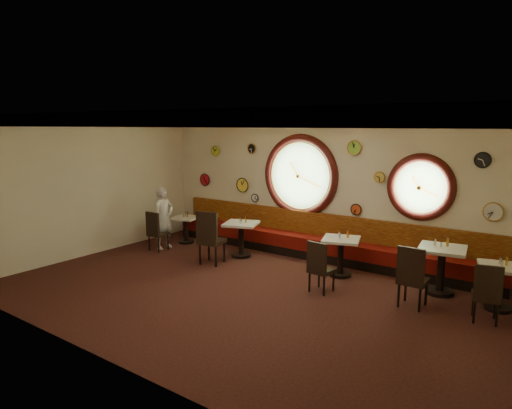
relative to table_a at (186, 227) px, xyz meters
name	(u,v)px	position (x,y,z in m)	size (l,w,h in m)	color
floor	(245,293)	(3.41, -1.98, -0.43)	(9.00, 6.00, 0.00)	black
ceiling	(244,115)	(3.41, -1.98, 2.77)	(9.00, 6.00, 0.02)	gold
wall_back	(323,188)	(3.41, 1.02, 1.17)	(9.00, 0.02, 3.20)	beige
wall_front	(100,242)	(3.41, -4.98, 1.17)	(9.00, 0.02, 3.20)	beige
wall_left	(92,187)	(-1.09, -1.98, 1.17)	(0.02, 6.00, 3.20)	beige
molding_back	(324,122)	(3.41, 0.97, 2.68)	(9.00, 0.10, 0.18)	#3A0D0A
molding_front	(96,119)	(3.41, -4.93, 2.68)	(9.00, 0.10, 0.18)	#3A0D0A
molding_left	(89,122)	(-1.04, -1.98, 2.68)	(0.10, 6.00, 0.18)	#3A0D0A
banquette_base	(316,254)	(3.41, 0.74, -0.33)	(8.00, 0.55, 0.20)	black
banquette_seat	(316,243)	(3.41, 0.74, -0.08)	(8.00, 0.55, 0.30)	#590B07
banquette_back	(321,225)	(3.41, 0.96, 0.32)	(8.00, 0.10, 0.55)	#631207
porthole_left_glass	(300,176)	(2.81, 1.02, 1.42)	(1.66, 1.66, 0.02)	#83AA66
porthole_left_frame	(300,176)	(2.81, 1.00, 1.42)	(1.98, 1.98, 0.18)	#3A0D0A
porthole_left_ring	(299,176)	(2.81, 0.97, 1.42)	(1.61, 1.61, 0.03)	#C78A2E
porthole_right_glass	(421,187)	(5.61, 1.02, 1.37)	(1.10, 1.10, 0.02)	#83AA66
porthole_right_frame	(421,187)	(5.61, 1.00, 1.37)	(1.38, 1.38, 0.18)	#3A0D0A
porthole_right_ring	(420,187)	(5.61, 0.97, 1.37)	(1.09, 1.09, 0.03)	#C78A2E
wall_clock_0	(243,185)	(1.11, 0.98, 1.07)	(0.36, 0.36, 0.03)	yellow
wall_clock_1	(483,160)	(6.71, 0.98, 1.97)	(0.28, 0.28, 0.03)	black
wall_clock_2	(354,148)	(4.16, 0.98, 2.12)	(0.30, 0.30, 0.03)	#8CD643
wall_clock_3	(380,177)	(4.76, 0.98, 1.52)	(0.22, 0.22, 0.03)	gold
wall_clock_4	(216,151)	(0.21, 0.98, 1.92)	(0.26, 0.26, 0.03)	#B4D129
wall_clock_5	(255,198)	(1.51, 0.98, 0.77)	(0.20, 0.20, 0.03)	white
wall_clock_6	(356,209)	(4.26, 0.98, 0.77)	(0.24, 0.24, 0.03)	#D64619
wall_clock_7	(205,180)	(-0.19, 0.98, 1.12)	(0.32, 0.32, 0.03)	red
wall_clock_8	(252,149)	(1.41, 0.98, 2.02)	(0.24, 0.24, 0.03)	black
wall_clock_9	(493,212)	(6.96, 0.98, 1.02)	(0.34, 0.34, 0.03)	silver
table_a	(186,227)	(0.00, 0.00, 0.00)	(0.75, 0.75, 0.69)	black
table_b	(241,235)	(1.93, -0.15, 0.08)	(0.95, 0.95, 0.81)	black
table_c	(341,252)	(4.41, -0.08, 0.06)	(0.91, 0.91, 0.79)	black
table_d	(441,265)	(6.33, 0.07, 0.12)	(0.90, 0.90, 0.87)	black
table_e	(500,282)	(7.31, -0.13, 0.05)	(0.84, 0.84, 0.76)	black
chair_a	(155,229)	(-0.04, -1.00, 0.12)	(0.42, 0.42, 0.60)	black
chair_b	(209,234)	(1.76, -1.06, 0.25)	(0.60, 0.60, 0.74)	black
chair_c	(319,264)	(4.51, -1.18, 0.12)	(0.44, 0.44, 0.60)	black
chair_d	(412,273)	(6.10, -0.91, 0.18)	(0.45, 0.45, 0.66)	black
chair_e	(487,290)	(7.22, -0.84, 0.11)	(0.48, 0.48, 0.59)	black
condiment_a_salt	(185,214)	(-0.08, 0.08, 0.31)	(0.04, 0.04, 0.11)	silver
condiment_b_salt	(240,220)	(1.90, -0.16, 0.43)	(0.04, 0.04, 0.10)	#B9B9BD
condiment_c_salt	(339,235)	(4.33, -0.01, 0.40)	(0.04, 0.04, 0.10)	silver
condiment_d_salt	(435,242)	(6.17, 0.15, 0.49)	(0.04, 0.04, 0.11)	#B9B9BD
condiment_a_pepper	(184,216)	(0.00, -0.08, 0.30)	(0.03, 0.03, 0.09)	silver
condiment_b_pepper	(241,221)	(1.99, -0.24, 0.43)	(0.04, 0.04, 0.11)	silver
condiment_c_pepper	(340,236)	(4.41, -0.14, 0.41)	(0.04, 0.04, 0.11)	silver
condiment_d_pepper	(441,244)	(6.29, 0.10, 0.48)	(0.03, 0.03, 0.09)	#BABABE
condiment_a_bottle	(187,214)	(0.04, 0.03, 0.33)	(0.05, 0.05, 0.15)	gold
condiment_b_bottle	(246,219)	(2.00, -0.08, 0.45)	(0.05, 0.05, 0.15)	gold
condiment_c_bottle	(348,234)	(4.51, 0.03, 0.44)	(0.05, 0.05, 0.17)	orange
condiment_d_bottle	(448,242)	(6.38, 0.19, 0.51)	(0.05, 0.05, 0.15)	gold
condiment_e_salt	(500,261)	(7.27, -0.05, 0.38)	(0.04, 0.04, 0.10)	silver
condiment_e_pepper	(502,263)	(7.32, -0.17, 0.38)	(0.04, 0.04, 0.11)	silver
condiment_e_bottle	(506,261)	(7.36, -0.07, 0.40)	(0.04, 0.04, 0.14)	gold
waiter	(164,218)	(-0.08, -0.68, 0.33)	(0.56, 0.37, 1.54)	silver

